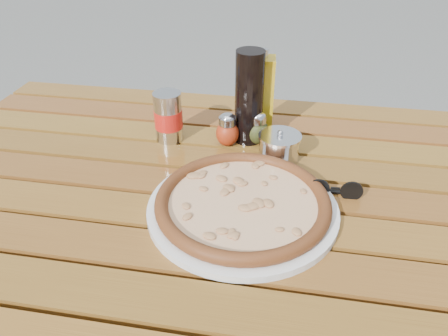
% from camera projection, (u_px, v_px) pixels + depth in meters
% --- Properties ---
extents(table, '(1.40, 0.90, 0.75)m').
position_uv_depth(table, '(222.00, 214.00, 0.94)').
color(table, '#371E0C').
rests_on(table, ground).
extents(plate, '(0.43, 0.43, 0.01)m').
position_uv_depth(plate, '(243.00, 208.00, 0.83)').
color(plate, silver).
rests_on(plate, table).
extents(pizza, '(0.34, 0.34, 0.03)m').
position_uv_depth(pizza, '(243.00, 202.00, 0.82)').
color(pizza, '#FFE2B6').
rests_on(pizza, plate).
extents(pepper_shaker, '(0.06, 0.06, 0.08)m').
position_uv_depth(pepper_shaker, '(227.00, 130.00, 1.02)').
color(pepper_shaker, '#B13314').
rests_on(pepper_shaker, table).
extents(oregano_shaker, '(0.06, 0.06, 0.08)m').
position_uv_depth(oregano_shaker, '(257.00, 128.00, 1.03)').
color(oregano_shaker, '#3F451B').
rests_on(oregano_shaker, table).
extents(dark_bottle, '(0.07, 0.07, 0.22)m').
position_uv_depth(dark_bottle, '(249.00, 98.00, 1.00)').
color(dark_bottle, black).
rests_on(dark_bottle, table).
extents(soda_can, '(0.07, 0.07, 0.12)m').
position_uv_depth(soda_can, '(168.00, 117.00, 1.03)').
color(soda_can, silver).
rests_on(soda_can, table).
extents(olive_oil_cruet, '(0.06, 0.06, 0.21)m').
position_uv_depth(olive_oil_cruet, '(262.00, 96.00, 1.04)').
color(olive_oil_cruet, '#B48C13').
rests_on(olive_oil_cruet, table).
extents(parmesan_tin, '(0.12, 0.12, 0.07)m').
position_uv_depth(parmesan_tin, '(279.00, 146.00, 0.97)').
color(parmesan_tin, silver).
rests_on(parmesan_tin, table).
extents(sunglasses, '(0.11, 0.03, 0.04)m').
position_uv_depth(sunglasses, '(335.00, 190.00, 0.86)').
color(sunglasses, black).
rests_on(sunglasses, table).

